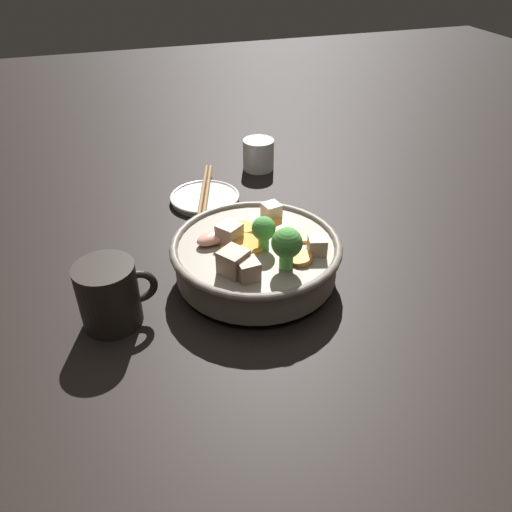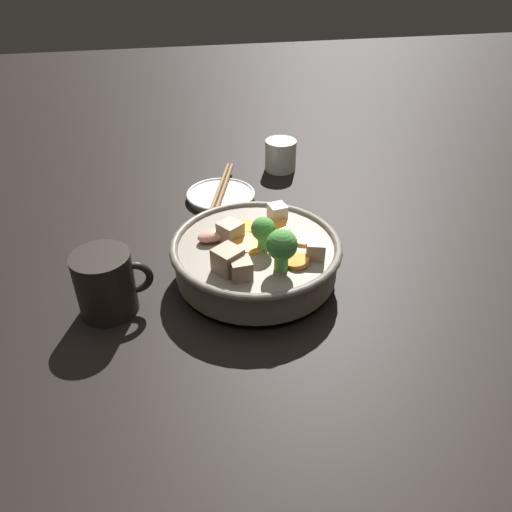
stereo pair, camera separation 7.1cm
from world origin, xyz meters
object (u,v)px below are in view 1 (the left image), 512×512
Objects in this scene: tea_cup at (258,154)px; chopsticks_pair at (205,193)px; stirfry_bowl at (256,255)px; side_saucer at (205,198)px; dark_mug at (110,295)px.

tea_cup is 0.29× the size of chopsticks_pair.
stirfry_bowl is 3.84× the size of tea_cup.
dark_mug reaches higher than side_saucer.
dark_mug is 0.46× the size of chopsticks_pair.
side_saucer is 0.01m from chopsticks_pair.
tea_cup is at bearing 71.52° from stirfry_bowl.
dark_mug reaches higher than tea_cup.
stirfry_bowl reaches higher than tea_cup.
stirfry_bowl is 1.10× the size of chopsticks_pair.
side_saucer is 1.27× the size of dark_mug.
tea_cup is 0.17m from chopsticks_pair.
dark_mug is (-0.32, -0.38, 0.01)m from tea_cup.
tea_cup is 0.63× the size of dark_mug.
dark_mug is at bearing -123.43° from side_saucer.
dark_mug reaches higher than chopsticks_pair.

